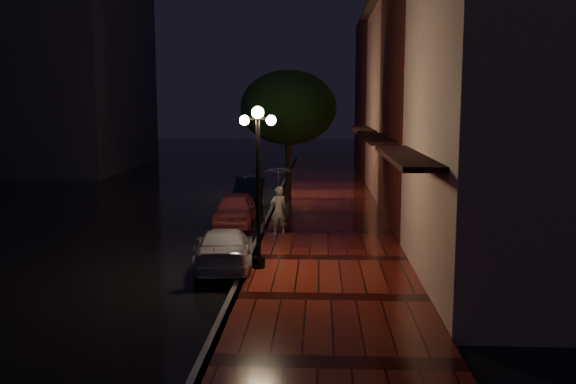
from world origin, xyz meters
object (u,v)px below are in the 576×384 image
at_px(street_tree, 289,110).
at_px(silver_car, 224,249).
at_px(parking_meter, 264,213).
at_px(streetlamp_far, 286,144).
at_px(woman_with_umbrella, 279,190).
at_px(streetlamp_near, 258,177).
at_px(pink_car, 235,209).
at_px(navy_car, 251,190).

distance_m(street_tree, silver_car, 11.23).
bearing_deg(street_tree, parking_meter, -93.77).
height_order(streetlamp_far, street_tree, street_tree).
bearing_deg(parking_meter, streetlamp_far, 90.15).
bearing_deg(woman_with_umbrella, streetlamp_far, -109.15).
relative_size(streetlamp_near, street_tree, 0.74).
xyz_separation_m(streetlamp_far, pink_car, (-1.55, -7.23, -1.99)).
bearing_deg(woman_with_umbrella, navy_car, -97.24).
relative_size(navy_car, silver_car, 0.98).
bearing_deg(woman_with_umbrella, silver_car, 51.92).
bearing_deg(streetlamp_near, silver_car, 155.20).
height_order(streetlamp_near, parking_meter, streetlamp_near).
bearing_deg(navy_car, parking_meter, -82.69).
xyz_separation_m(streetlamp_far, navy_car, (-1.51, -2.17, -1.98)).
bearing_deg(streetlamp_near, pink_car, 102.92).
bearing_deg(streetlamp_far, pink_car, -102.12).
bearing_deg(parking_meter, silver_car, -101.35).
height_order(pink_car, silver_car, pink_car).
height_order(street_tree, silver_car, street_tree).
distance_m(streetlamp_far, woman_with_umbrella, 9.59).
distance_m(streetlamp_far, navy_car, 3.30).
bearing_deg(street_tree, navy_car, 154.50).
bearing_deg(pink_car, silver_car, -86.44).
bearing_deg(streetlamp_near, streetlamp_far, 90.00).
bearing_deg(navy_car, street_tree, -27.69).
height_order(navy_car, woman_with_umbrella, woman_with_umbrella).
distance_m(pink_car, parking_meter, 3.07).
xyz_separation_m(street_tree, pink_car, (-1.81, -4.22, -3.64)).
distance_m(silver_car, parking_meter, 3.68).
xyz_separation_m(streetlamp_near, streetlamp_far, (0.00, 14.00, 0.00)).
xyz_separation_m(streetlamp_near, silver_car, (-1.00, 0.46, -2.04)).
bearing_deg(streetlamp_near, woman_with_umbrella, 86.75).
bearing_deg(woman_with_umbrella, pink_car, -72.65).
height_order(silver_car, parking_meter, parking_meter).
bearing_deg(silver_car, street_tree, -102.79).
height_order(pink_car, parking_meter, parking_meter).
bearing_deg(woman_with_umbrella, parking_meter, 22.74).
height_order(streetlamp_far, silver_car, streetlamp_far).
distance_m(streetlamp_far, street_tree, 3.44).
xyz_separation_m(silver_car, woman_with_umbrella, (1.25, 4.00, 1.10)).
height_order(silver_car, woman_with_umbrella, woman_with_umbrella).
height_order(streetlamp_near, navy_car, streetlamp_near).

